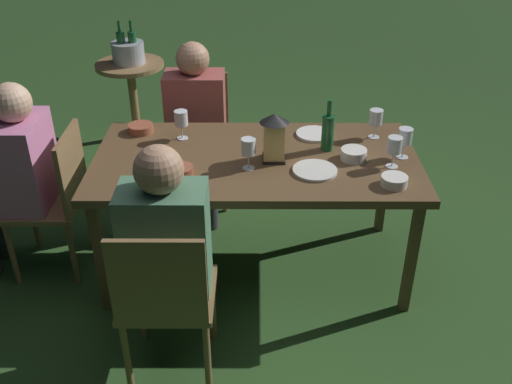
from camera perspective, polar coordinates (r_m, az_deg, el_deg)
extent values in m
plane|color=#2D5123|center=(3.52, 0.00, -7.17)|extent=(16.00, 16.00, 0.00)
cube|color=brown|center=(3.13, 0.00, 3.10)|extent=(1.75, 0.90, 0.04)
cube|color=brown|center=(3.73, 12.50, 0.76)|extent=(0.05, 0.05, 0.69)
cube|color=brown|center=(3.73, -12.45, 0.80)|extent=(0.05, 0.05, 0.69)
cube|color=brown|center=(3.11, 15.07, -6.31)|extent=(0.05, 0.05, 0.69)
cube|color=brown|center=(3.12, -15.09, -6.25)|extent=(0.05, 0.05, 0.69)
cube|color=brown|center=(3.96, -5.69, 4.79)|extent=(0.42, 0.40, 0.03)
cube|color=brown|center=(4.04, -5.62, 8.83)|extent=(0.40, 0.02, 0.42)
cylinder|color=brown|center=(3.90, -3.11, 0.74)|extent=(0.03, 0.03, 0.42)
cylinder|color=brown|center=(3.94, -8.35, 0.74)|extent=(0.03, 0.03, 0.42)
cylinder|color=brown|center=(4.20, -2.88, 3.08)|extent=(0.03, 0.03, 0.42)
cylinder|color=brown|center=(4.24, -7.76, 3.06)|extent=(0.03, 0.03, 0.42)
cube|color=#9E4C47|center=(3.80, -5.98, 7.98)|extent=(0.38, 0.24, 0.50)
sphere|color=tan|center=(3.68, -6.27, 12.92)|extent=(0.21, 0.21, 0.21)
cylinder|color=#9E4C47|center=(3.76, -4.61, 3.83)|extent=(0.13, 0.36, 0.13)
cylinder|color=#9E4C47|center=(3.78, -7.34, 3.82)|extent=(0.13, 0.36, 0.13)
cylinder|color=#333338|center=(3.74, -4.64, -0.53)|extent=(0.11, 0.11, 0.45)
cylinder|color=#333338|center=(3.76, -7.38, -0.53)|extent=(0.11, 0.11, 0.45)
cube|color=brown|center=(2.68, -8.64, -9.95)|extent=(0.42, 0.40, 0.03)
cube|color=brown|center=(2.39, -9.66, -8.82)|extent=(0.40, 0.03, 0.42)
cylinder|color=brown|center=(2.98, -11.34, -10.97)|extent=(0.03, 0.03, 0.42)
cylinder|color=brown|center=(2.93, -4.30, -11.17)|extent=(0.03, 0.03, 0.42)
cylinder|color=brown|center=(2.75, -12.61, -15.70)|extent=(0.03, 0.03, 0.42)
cylinder|color=brown|center=(2.69, -4.81, -16.03)|extent=(0.03, 0.03, 0.42)
cube|color=#4C7A5B|center=(2.56, -8.92, -4.59)|extent=(0.38, 0.24, 0.50)
sphere|color=tan|center=(2.38, -9.59, 2.17)|extent=(0.21, 0.21, 0.21)
cylinder|color=#4C7A5B|center=(2.83, -9.96, -6.82)|extent=(0.13, 0.36, 0.13)
cylinder|color=#4C7A5B|center=(2.80, -6.31, -6.89)|extent=(0.13, 0.36, 0.13)
cylinder|color=#333338|center=(3.10, -9.11, -8.48)|extent=(0.11, 0.11, 0.45)
cylinder|color=#333338|center=(3.08, -5.76, -8.55)|extent=(0.11, 0.11, 0.45)
cube|color=brown|center=(3.48, -20.08, -1.06)|extent=(0.40, 0.42, 0.03)
cube|color=brown|center=(3.31, -17.72, 2.21)|extent=(0.03, 0.40, 0.42)
cylinder|color=brown|center=(3.53, -22.90, -5.69)|extent=(0.03, 0.03, 0.42)
cylinder|color=brown|center=(3.80, -21.07, -2.48)|extent=(0.03, 0.03, 0.42)
cylinder|color=brown|center=(3.41, -17.61, -5.90)|extent=(0.03, 0.03, 0.42)
cylinder|color=brown|center=(3.69, -16.14, -2.56)|extent=(0.03, 0.03, 0.42)
cube|color=#C675A3|center=(3.38, -21.83, 2.76)|extent=(0.24, 0.38, 0.50)
sphere|color=#D1A889|center=(3.24, -23.01, 8.11)|extent=(0.21, 0.21, 0.21)
cylinder|color=#C675A3|center=(3.47, -23.70, -1.43)|extent=(0.36, 0.13, 0.13)
cylinder|color=#C675A3|center=(3.61, -22.71, 0.10)|extent=(0.36, 0.13, 0.13)
cube|color=black|center=(3.09, 1.76, 3.34)|extent=(0.12, 0.12, 0.01)
cube|color=#F9D17A|center=(3.04, 1.79, 5.13)|extent=(0.11, 0.11, 0.20)
cone|color=black|center=(2.99, 1.83, 7.29)|extent=(0.15, 0.15, 0.05)
cylinder|color=#195128|center=(3.18, 7.09, 5.80)|extent=(0.07, 0.07, 0.20)
cylinder|color=#195128|center=(3.12, 7.26, 8.21)|extent=(0.03, 0.03, 0.09)
cylinder|color=silver|center=(3.35, -7.26, 5.30)|extent=(0.06, 0.06, 0.00)
cylinder|color=silver|center=(3.33, -7.31, 5.95)|extent=(0.01, 0.01, 0.08)
cylinder|color=silver|center=(3.30, -7.40, 7.24)|extent=(0.08, 0.08, 0.08)
cylinder|color=maroon|center=(3.31, -7.37, 6.86)|extent=(0.07, 0.07, 0.03)
cylinder|color=silver|center=(3.41, 11.52, 5.34)|extent=(0.06, 0.06, 0.00)
cylinder|color=silver|center=(3.39, 11.60, 5.98)|extent=(0.01, 0.01, 0.08)
cylinder|color=silver|center=(3.36, 11.74, 7.25)|extent=(0.08, 0.08, 0.08)
cylinder|color=maroon|center=(3.37, 11.70, 6.88)|extent=(0.07, 0.07, 0.03)
cylinder|color=silver|center=(3.21, 14.23, 3.34)|extent=(0.06, 0.06, 0.00)
cylinder|color=silver|center=(3.19, 14.32, 4.00)|extent=(0.01, 0.01, 0.08)
cylinder|color=silver|center=(3.16, 14.51, 5.34)|extent=(0.08, 0.08, 0.08)
cylinder|color=maroon|center=(3.17, 14.46, 4.95)|extent=(0.07, 0.07, 0.03)
cylinder|color=silver|center=(3.11, 13.23, 2.49)|extent=(0.06, 0.06, 0.00)
cylinder|color=silver|center=(3.09, 13.32, 3.17)|extent=(0.01, 0.01, 0.08)
cylinder|color=silver|center=(3.05, 13.51, 4.54)|extent=(0.08, 0.08, 0.08)
cylinder|color=maroon|center=(3.06, 13.46, 4.14)|extent=(0.07, 0.07, 0.03)
cylinder|color=silver|center=(3.01, -0.74, 2.38)|extent=(0.06, 0.06, 0.00)
cylinder|color=silver|center=(2.99, -0.74, 3.09)|extent=(0.01, 0.01, 0.08)
cylinder|color=silver|center=(2.95, -0.75, 4.51)|extent=(0.08, 0.08, 0.08)
cylinder|color=maroon|center=(2.96, -0.75, 4.09)|extent=(0.07, 0.07, 0.03)
cylinder|color=silver|center=(2.99, 5.82, 2.13)|extent=(0.23, 0.23, 0.01)
cylinder|color=white|center=(3.38, 5.78, 5.71)|extent=(0.21, 0.21, 0.01)
cylinder|color=#9E5138|center=(2.95, -7.43, 2.03)|extent=(0.13, 0.13, 0.05)
cylinder|color=#424C1E|center=(2.95, -7.44, 2.21)|extent=(0.11, 0.11, 0.02)
cylinder|color=silver|center=(2.92, 13.47, 1.07)|extent=(0.13, 0.13, 0.05)
cylinder|color=tan|center=(2.92, 13.50, 1.24)|extent=(0.11, 0.11, 0.02)
cylinder|color=silver|center=(3.13, 9.60, 3.69)|extent=(0.14, 0.14, 0.06)
cylinder|color=#477533|center=(3.12, 9.62, 3.88)|extent=(0.12, 0.12, 0.02)
cylinder|color=#9E5138|center=(3.46, -11.30, 6.18)|extent=(0.15, 0.15, 0.05)
cylinder|color=beige|center=(3.46, -11.31, 6.32)|extent=(0.12, 0.12, 0.01)
cylinder|color=#937047|center=(4.93, -12.36, 12.14)|extent=(0.56, 0.56, 0.03)
cylinder|color=#937047|center=(5.04, -11.94, 8.62)|extent=(0.07, 0.07, 0.62)
cylinder|color=#937047|center=(5.16, -11.58, 5.56)|extent=(0.42, 0.42, 0.02)
cylinder|color=#B2B7BF|center=(4.90, -12.49, 13.27)|extent=(0.26, 0.26, 0.17)
cylinder|color=white|center=(4.89, -12.55, 13.75)|extent=(0.23, 0.23, 0.04)
cylinder|color=#1E5B2D|center=(4.86, -12.08, 14.29)|extent=(0.07, 0.07, 0.16)
cylinder|color=#1E5B2D|center=(4.83, -12.24, 15.70)|extent=(0.03, 0.03, 0.09)
cylinder|color=#1E5B2D|center=(4.87, -13.17, 14.20)|extent=(0.07, 0.07, 0.16)
cylinder|color=#1E5B2D|center=(4.84, -13.35, 15.61)|extent=(0.03, 0.03, 0.09)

